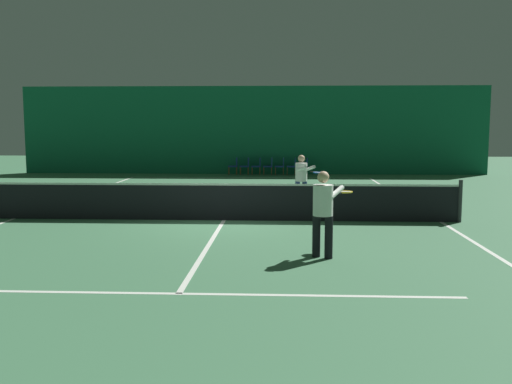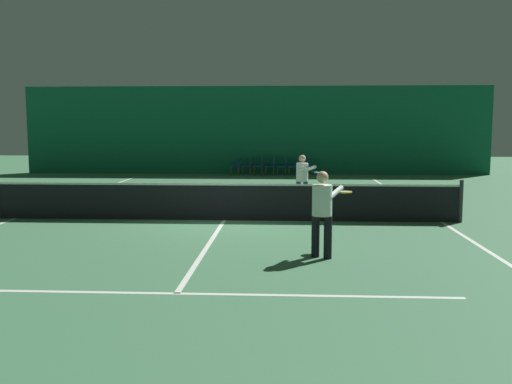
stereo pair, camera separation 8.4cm
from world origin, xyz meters
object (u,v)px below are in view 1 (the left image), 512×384
Objects in this scene: courtside_chair_1 at (246,165)px; courtside_chair_5 at (293,165)px; player_near at (324,207)px; player_far at (302,177)px; courtside_chair_2 at (258,165)px; courtside_chair_4 at (281,165)px; tennis_net at (224,201)px; courtside_chair_6 at (305,165)px; courtside_chair_0 at (234,165)px; courtside_chair_3 at (269,165)px.

courtside_chair_5 is (2.29, 0.00, 0.00)m from courtside_chair_1.
player_near reaches higher than player_far.
courtside_chair_2 is 1.14m from courtside_chair_4.
courtside_chair_4 is at bearing 90.00° from courtside_chair_1.
courtside_chair_5 is at bearing 81.54° from tennis_net.
courtside_chair_4 is (1.72, 0.00, 0.00)m from courtside_chair_1.
courtside_chair_5 is at bearing -90.00° from courtside_chair_6.
courtside_chair_0 is 1.72m from courtside_chair_3.
courtside_chair_3 is at bearing 90.00° from courtside_chair_2.
player_far is (-0.18, 6.58, -0.03)m from player_near.
courtside_chair_0 and courtside_chair_2 have the same top height.
courtside_chair_1 is 1.72m from courtside_chair_4.
courtside_chair_1 and courtside_chair_4 have the same top height.
player_far is 1.84× the size of courtside_chair_1.
courtside_chair_3 is (0.85, 13.37, -0.03)m from tennis_net.
courtside_chair_0 is at bearing -90.00° from courtside_chair_3.
courtside_chair_2 is 1.00× the size of courtside_chair_4.
courtside_chair_5 is at bearing 90.00° from courtside_chair_2.
courtside_chair_1 is at bearing 162.85° from player_far.
courtside_chair_2 is 1.00× the size of courtside_chair_5.
tennis_net is 13.40m from courtside_chair_3.
courtside_chair_2 is at bearing 90.00° from courtside_chair_0.
player_near is (2.26, -3.99, 0.42)m from tennis_net.
tennis_net is at bearing -3.62° from courtside_chair_3.
courtside_chair_5 is (2.86, 0.00, 0.00)m from courtside_chair_0.
player_far is 1.84× the size of courtside_chair_0.
courtside_chair_4 is (1.14, 0.00, 0.00)m from courtside_chair_2.
courtside_chair_2 and courtside_chair_3 have the same top height.
courtside_chair_1 is at bearing -90.00° from courtside_chair_6.
courtside_chair_4 is at bearing -90.00° from courtside_chair_5.
courtside_chair_5 is at bearing 90.00° from courtside_chair_1.
courtside_chair_1 is (-2.56, 17.36, -0.45)m from player_near.
courtside_chair_3 is 1.00× the size of courtside_chair_5.
courtside_chair_3 is 1.14m from courtside_chair_5.
tennis_net reaches higher than courtside_chair_3.
courtside_chair_0 and courtside_chair_3 have the same top height.
player_far reaches higher than courtside_chair_1.
player_near is 17.64m from courtside_chair_0.
player_far reaches higher than courtside_chair_5.
courtside_chair_0 is 3.43m from courtside_chair_6.
courtside_chair_1 is 1.00× the size of courtside_chair_4.
player_near reaches higher than courtside_chair_6.
courtside_chair_0 is (-3.13, 17.36, -0.45)m from player_near.
player_far is 10.93m from courtside_chair_2.
courtside_chair_2 is 1.00× the size of courtside_chair_3.
courtside_chair_5 is (1.99, 13.37, -0.03)m from tennis_net.
courtside_chair_6 is at bearing 90.00° from courtside_chair_0.
courtside_chair_2 is (-1.98, 17.36, -0.45)m from player_near.
player_far is 10.78m from courtside_chair_5.
tennis_net is at bearing 58.90° from player_near.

